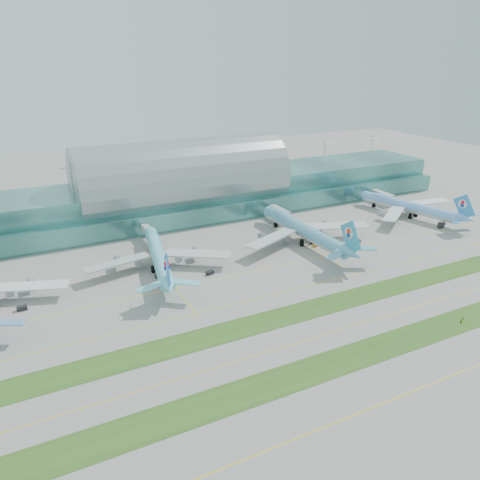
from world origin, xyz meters
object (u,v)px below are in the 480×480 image
airliner_c (302,229)px  airliner_d (407,206)px  airliner_b (158,255)px  taxiway_sign_east (462,321)px  terminal (183,190)px

airliner_c → airliner_d: size_ratio=1.12×
airliner_c → airliner_d: 77.33m
airliner_c → airliner_d: bearing=4.5°
airliner_b → taxiway_sign_east: size_ratio=29.40×
terminal → airliner_b: bearing=-118.5°
terminal → airliner_b: size_ratio=4.72×
airliner_d → taxiway_sign_east: bearing=-139.5°
airliner_b → airliner_d: bearing=12.3°
airliner_b → terminal: bearing=72.1°
terminal → airliner_b: terminal is taller
terminal → taxiway_sign_east: size_ratio=138.82×
airliner_b → airliner_c: airliner_c is taller
airliner_b → airliner_c: size_ratio=0.90×
airliner_c → taxiway_sign_east: airliner_c is taller
taxiway_sign_east → airliner_c: bearing=76.2°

